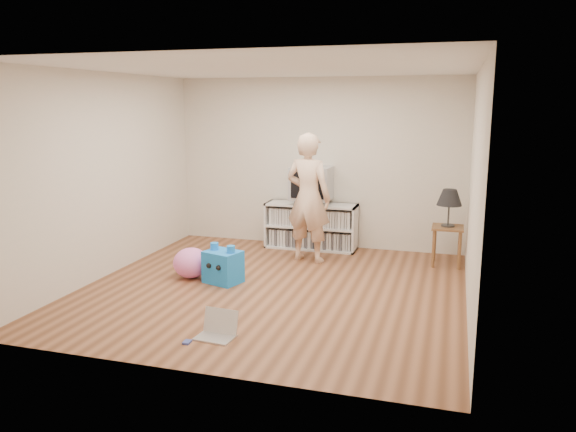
# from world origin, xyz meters

# --- Properties ---
(ground) EXTENTS (4.50, 4.50, 0.00)m
(ground) POSITION_xyz_m (0.00, 0.00, 0.00)
(ground) COLOR brown
(ground) RESTS_ON ground
(walls) EXTENTS (4.52, 4.52, 2.60)m
(walls) POSITION_xyz_m (0.00, 0.00, 1.30)
(walls) COLOR silver
(walls) RESTS_ON ground
(ceiling) EXTENTS (4.50, 4.50, 0.01)m
(ceiling) POSITION_xyz_m (0.00, 0.00, 2.60)
(ceiling) COLOR white
(ceiling) RESTS_ON walls
(media_unit) EXTENTS (1.40, 0.45, 0.70)m
(media_unit) POSITION_xyz_m (-0.04, 2.04, 0.35)
(media_unit) COLOR white
(media_unit) RESTS_ON ground
(dvd_deck) EXTENTS (0.45, 0.35, 0.07)m
(dvd_deck) POSITION_xyz_m (-0.04, 2.02, 0.73)
(dvd_deck) COLOR gray
(dvd_deck) RESTS_ON media_unit
(crt_tv) EXTENTS (0.60, 0.53, 0.50)m
(crt_tv) POSITION_xyz_m (-0.04, 2.02, 1.02)
(crt_tv) COLOR #AFAFB4
(crt_tv) RESTS_ON dvd_deck
(side_table) EXTENTS (0.42, 0.42, 0.55)m
(side_table) POSITION_xyz_m (1.99, 1.65, 0.42)
(side_table) COLOR brown
(side_table) RESTS_ON ground
(table_lamp) EXTENTS (0.34, 0.34, 0.52)m
(table_lamp) POSITION_xyz_m (1.99, 1.65, 0.94)
(table_lamp) COLOR #333333
(table_lamp) RESTS_ON side_table
(person) EXTENTS (0.74, 0.56, 1.82)m
(person) POSITION_xyz_m (0.09, 1.32, 0.91)
(person) COLOR beige
(person) RESTS_ON ground
(laptop) EXTENTS (0.38, 0.32, 0.25)m
(laptop) POSITION_xyz_m (-0.07, -1.50, 0.07)
(laptop) COLOR silver
(laptop) RESTS_ON ground
(playing_cards) EXTENTS (0.07, 0.09, 0.02)m
(playing_cards) POSITION_xyz_m (-0.28, -1.74, 0.01)
(playing_cards) COLOR #3F4EA9
(playing_cards) RESTS_ON ground
(plush_blue) EXTENTS (0.51, 0.45, 0.49)m
(plush_blue) POSITION_xyz_m (-0.67, 0.05, 0.21)
(plush_blue) COLOR #147DEB
(plush_blue) RESTS_ON ground
(plush_pink) EXTENTS (0.59, 0.59, 0.39)m
(plush_pink) POSITION_xyz_m (-1.15, 0.12, 0.19)
(plush_pink) COLOR #FF74CD
(plush_pink) RESTS_ON ground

